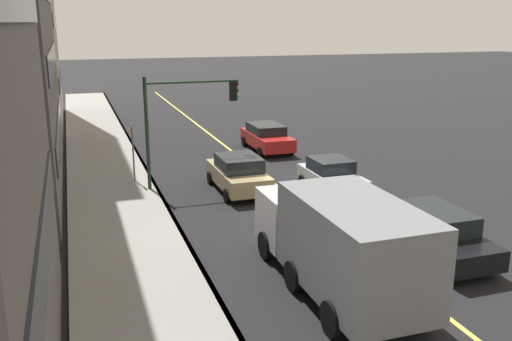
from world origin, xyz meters
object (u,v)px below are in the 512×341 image
(car_silver, at_px, (332,176))
(car_black, at_px, (434,232))
(car_tan, at_px, (238,173))
(traffic_light_mast, at_px, (185,111))
(street_sign_post, at_px, (133,147))
(car_red, at_px, (267,137))
(truck_gray, at_px, (340,240))

(car_silver, relative_size, car_black, 0.82)
(car_silver, distance_m, car_black, 7.22)
(car_tan, relative_size, car_black, 0.94)
(traffic_light_mast, relative_size, street_sign_post, 1.68)
(car_silver, xyz_separation_m, car_red, (9.08, -0.15, 0.03))
(car_tan, height_order, traffic_light_mast, traffic_light_mast)
(car_tan, bearing_deg, car_red, -28.22)
(car_red, height_order, traffic_light_mast, traffic_light_mast)
(car_red, bearing_deg, car_tan, 151.78)
(street_sign_post, bearing_deg, car_tan, -121.35)
(car_black, relative_size, truck_gray, 0.67)
(street_sign_post, bearing_deg, car_silver, -117.72)
(car_silver, relative_size, car_red, 0.83)
(car_tan, xyz_separation_m, street_sign_post, (2.64, 4.33, 0.97))
(traffic_light_mast, bearing_deg, car_silver, -115.20)
(car_red, xyz_separation_m, street_sign_post, (-4.79, 8.31, 0.99))
(car_silver, xyz_separation_m, street_sign_post, (4.29, 8.16, 1.02))
(truck_gray, xyz_separation_m, traffic_light_mast, (11.35, 2.01, 2.02))
(car_silver, xyz_separation_m, car_black, (-7.22, -0.13, 0.03))
(car_tan, height_order, truck_gray, truck_gray)
(car_red, bearing_deg, car_black, 179.94)
(car_black, height_order, street_sign_post, street_sign_post)
(car_silver, distance_m, truck_gray, 9.44)
(car_tan, xyz_separation_m, traffic_light_mast, (1.14, 2.10, 2.74))
(car_silver, height_order, traffic_light_mast, traffic_light_mast)
(car_tan, distance_m, car_black, 9.72)
(car_tan, height_order, street_sign_post, street_sign_post)
(car_tan, xyz_separation_m, car_silver, (-1.65, -3.84, -0.05))
(car_silver, bearing_deg, car_red, -0.94)
(car_tan, bearing_deg, car_black, -155.89)
(car_red, relative_size, truck_gray, 0.66)
(car_red, distance_m, traffic_light_mast, 9.17)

